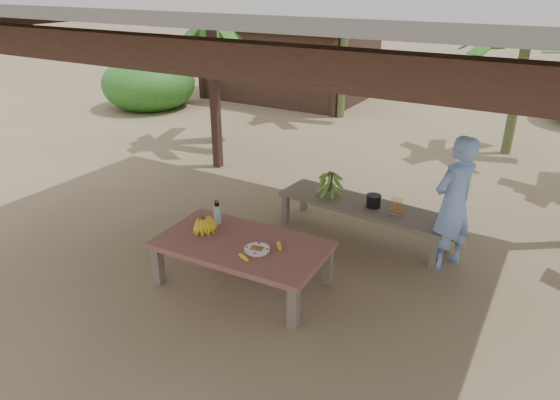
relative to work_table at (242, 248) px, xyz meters
The scene contains 16 objects.
ground 0.77m from the work_table, 59.22° to the left, with size 80.00×80.00×0.00m, color brown.
pavilion 2.42m from the work_table, 59.61° to the left, with size 6.60×5.60×2.95m.
work_table is the anchor object (origin of this frame).
bench 1.82m from the work_table, 67.35° to the left, with size 2.24×0.78×0.45m.
ripe_banana_bunch 0.56m from the work_table, behind, with size 0.29×0.25×0.18m, color yellow, non-canonical shape.
plate 0.26m from the work_table, 16.93° to the right, with size 0.26×0.26×0.04m.
loose_banana_front 0.36m from the work_table, 52.42° to the right, with size 0.04×0.16×0.04m, color yellow.
loose_banana_side 0.42m from the work_table, 14.72° to the left, with size 0.04×0.16×0.04m, color yellow.
water_flask 0.58m from the work_table, 154.46° to the left, with size 0.08×0.08×0.29m.
green_banana_stalk 1.74m from the work_table, 82.78° to the left, with size 0.30×0.30×0.34m, color #598C2D, non-canonical shape.
cooking_pot 1.87m from the work_table, 63.32° to the left, with size 0.18×0.18×0.15m, color black.
skewer_rack 1.97m from the work_table, 53.85° to the left, with size 0.18×0.08×0.24m, color #A57F47, non-canonical shape.
woman 2.38m from the work_table, 39.83° to the left, with size 0.57×0.37×1.56m, color #7492DC.
hut 9.53m from the work_table, 116.07° to the left, with size 4.40×3.43×2.85m.
banana_plant_n 6.76m from the work_table, 73.72° to the left, with size 1.80×1.80×2.84m.
banana_plant_w 5.46m from the work_table, 130.30° to the left, with size 1.80×1.80×2.65m.
Camera 1 is at (2.38, -4.34, 3.07)m, focal length 32.00 mm.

